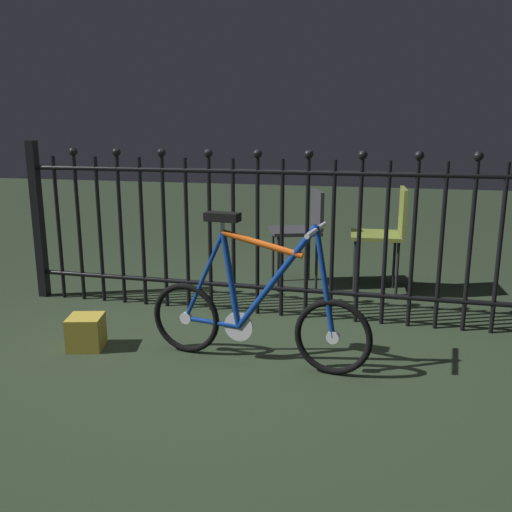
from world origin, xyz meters
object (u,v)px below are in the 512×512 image
object	(u,v)px
chair_charcoal	(303,226)
chair_olive	(387,228)
bicycle	(255,312)
display_crate	(86,332)

from	to	relation	value
chair_charcoal	chair_olive	xyz separation A→B (m)	(0.70, -0.05, 0.02)
bicycle	chair_olive	distance (m)	1.78
chair_charcoal	display_crate	size ratio (longest dim) A/B	4.01
bicycle	chair_charcoal	distance (m)	1.68
chair_olive	chair_charcoal	bearing A→B (deg)	175.91
chair_olive	display_crate	size ratio (longest dim) A/B	4.23
display_crate	chair_olive	bearing A→B (deg)	42.89
chair_olive	bicycle	bearing A→B (deg)	-113.67
bicycle	display_crate	bearing A→B (deg)	-177.39
chair_olive	display_crate	world-z (taller)	chair_olive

